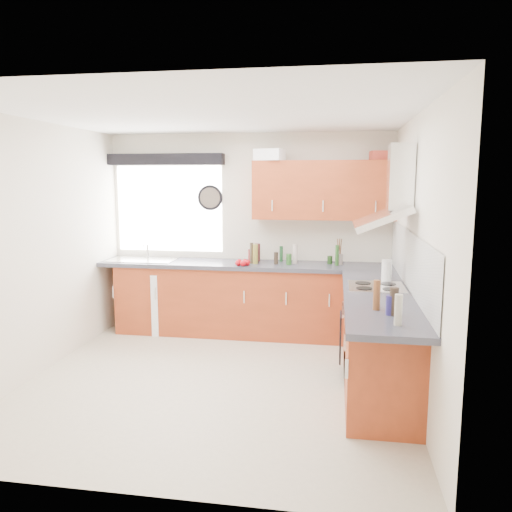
% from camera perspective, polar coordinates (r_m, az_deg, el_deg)
% --- Properties ---
extents(ground_plane, '(3.60, 3.60, 0.00)m').
position_cam_1_polar(ground_plane, '(4.99, -4.54, -14.03)').
color(ground_plane, beige).
extents(ceiling, '(3.60, 3.60, 0.02)m').
position_cam_1_polar(ceiling, '(4.63, -4.93, 15.81)').
color(ceiling, white).
rests_on(ceiling, wall_back).
extents(wall_back, '(3.60, 0.02, 2.50)m').
position_cam_1_polar(wall_back, '(6.40, -0.85, 2.66)').
color(wall_back, silver).
rests_on(wall_back, ground_plane).
extents(wall_front, '(3.60, 0.02, 2.50)m').
position_cam_1_polar(wall_front, '(2.96, -13.14, -4.72)').
color(wall_front, silver).
rests_on(wall_front, ground_plane).
extents(wall_left, '(0.02, 3.60, 2.50)m').
position_cam_1_polar(wall_left, '(5.37, -23.71, 0.75)').
color(wall_left, silver).
rests_on(wall_left, ground_plane).
extents(wall_right, '(0.02, 3.60, 2.50)m').
position_cam_1_polar(wall_right, '(4.57, 17.78, -0.22)').
color(wall_right, silver).
rests_on(wall_right, ground_plane).
extents(window, '(1.40, 0.02, 1.10)m').
position_cam_1_polar(window, '(6.63, -9.89, 5.35)').
color(window, white).
rests_on(window, wall_back).
extents(window_blind, '(1.50, 0.18, 0.14)m').
position_cam_1_polar(window_blind, '(6.53, -10.29, 10.82)').
color(window_blind, black).
rests_on(window_blind, wall_back).
extents(splashback, '(0.01, 3.00, 0.54)m').
position_cam_1_polar(splashback, '(4.87, 17.11, -0.48)').
color(splashback, white).
rests_on(splashback, wall_right).
extents(base_cab_back, '(3.00, 0.58, 0.86)m').
position_cam_1_polar(base_cab_back, '(6.28, -2.20, -5.07)').
color(base_cab_back, maroon).
rests_on(base_cab_back, ground_plane).
extents(base_cab_corner, '(0.60, 0.60, 0.86)m').
position_cam_1_polar(base_cab_corner, '(6.16, 12.61, -5.54)').
color(base_cab_corner, maroon).
rests_on(base_cab_corner, ground_plane).
extents(base_cab_right, '(0.58, 2.10, 0.86)m').
position_cam_1_polar(base_cab_right, '(4.87, 13.64, -9.44)').
color(base_cab_right, maroon).
rests_on(base_cab_right, ground_plane).
extents(worktop_back, '(3.60, 0.62, 0.05)m').
position_cam_1_polar(worktop_back, '(6.15, -1.33, -1.01)').
color(worktop_back, '#2F303A').
rests_on(worktop_back, base_cab_back).
extents(worktop_right, '(0.62, 2.42, 0.05)m').
position_cam_1_polar(worktop_right, '(4.60, 13.86, -4.62)').
color(worktop_right, '#2F303A').
rests_on(worktop_right, base_cab_right).
extents(sink, '(0.84, 0.46, 0.10)m').
position_cam_1_polar(sink, '(6.52, -12.91, -0.11)').
color(sink, silver).
rests_on(sink, worktop_back).
extents(oven, '(0.56, 0.58, 0.85)m').
position_cam_1_polar(oven, '(5.01, 13.39, -8.96)').
color(oven, black).
rests_on(oven, ground_plane).
extents(hob_plate, '(0.52, 0.52, 0.01)m').
position_cam_1_polar(hob_plate, '(4.88, 13.59, -3.45)').
color(hob_plate, silver).
rests_on(hob_plate, worktop_right).
extents(extractor_hood, '(0.52, 0.78, 0.66)m').
position_cam_1_polar(extractor_hood, '(4.79, 15.16, 6.55)').
color(extractor_hood, silver).
rests_on(extractor_hood, wall_right).
extents(upper_cabinets, '(1.70, 0.35, 0.70)m').
position_cam_1_polar(upper_cabinets, '(6.09, 7.76, 7.47)').
color(upper_cabinets, maroon).
rests_on(upper_cabinets, wall_back).
extents(washing_machine, '(0.66, 0.65, 0.77)m').
position_cam_1_polar(washing_machine, '(6.51, -9.51, -5.08)').
color(washing_machine, white).
rests_on(washing_machine, ground_plane).
extents(wall_clock, '(0.33, 0.04, 0.33)m').
position_cam_1_polar(wall_clock, '(6.45, -5.29, 6.64)').
color(wall_clock, black).
rests_on(wall_clock, wall_back).
extents(casserole, '(0.38, 0.31, 0.14)m').
position_cam_1_polar(casserole, '(6.07, 1.56, 11.48)').
color(casserole, white).
rests_on(casserole, upper_cabinets).
extents(storage_box, '(0.26, 0.23, 0.11)m').
position_cam_1_polar(storage_box, '(6.10, 14.06, 11.08)').
color(storage_box, '#B73B2B').
rests_on(storage_box, upper_cabinets).
extents(utensil_pot, '(0.09, 0.09, 0.13)m').
position_cam_1_polar(utensil_pot, '(6.09, 9.46, -0.38)').
color(utensil_pot, gray).
rests_on(utensil_pot, worktop_back).
extents(kitchen_roll, '(0.11, 0.11, 0.22)m').
position_cam_1_polar(kitchen_roll, '(5.18, 14.70, -1.64)').
color(kitchen_roll, white).
rests_on(kitchen_roll, worktop_right).
extents(tomato_cluster, '(0.20, 0.20, 0.07)m').
position_cam_1_polar(tomato_cluster, '(5.95, -1.55, -0.76)').
color(tomato_cluster, '#AE060F').
rests_on(tomato_cluster, worktop_back).
extents(jar_0, '(0.06, 0.06, 0.24)m').
position_cam_1_polar(jar_0, '(6.06, -0.07, 0.22)').
color(jar_0, olive).
rests_on(jar_0, worktop_back).
extents(jar_1, '(0.06, 0.06, 0.24)m').
position_cam_1_polar(jar_1, '(6.10, 4.49, 0.23)').
color(jar_1, '#BBAB9F').
rests_on(jar_1, worktop_back).
extents(jar_2, '(0.06, 0.06, 0.10)m').
position_cam_1_polar(jar_2, '(6.13, 8.44, -0.45)').
color(jar_2, '#183512').
rests_on(jar_2, worktop_back).
extents(jar_3, '(0.04, 0.04, 0.19)m').
position_cam_1_polar(jar_3, '(6.25, 2.89, 0.25)').
color(jar_3, '#194821').
rests_on(jar_3, worktop_back).
extents(jar_4, '(0.05, 0.05, 0.15)m').
position_cam_1_polar(jar_4, '(6.04, 2.31, -0.26)').
color(jar_4, black).
rests_on(jar_4, worktop_back).
extents(jar_5, '(0.07, 0.07, 0.17)m').
position_cam_1_polar(jar_5, '(6.15, -0.57, 0.00)').
color(jar_5, maroon).
rests_on(jar_5, worktop_back).
extents(jar_6, '(0.04, 0.04, 0.25)m').
position_cam_1_polar(jar_6, '(6.08, -0.51, 0.32)').
color(jar_6, '#372E1E').
rests_on(jar_6, worktop_back).
extents(jar_7, '(0.04, 0.04, 0.25)m').
position_cam_1_polar(jar_7, '(6.02, 9.24, 0.08)').
color(jar_7, '#25501C').
rests_on(jar_7, worktop_back).
extents(jar_8, '(0.05, 0.05, 0.20)m').
position_cam_1_polar(jar_8, '(6.16, -0.02, 0.17)').
color(jar_8, '#194619').
rests_on(jar_8, worktop_back).
extents(jar_9, '(0.07, 0.07, 0.13)m').
position_cam_1_polar(jar_9, '(6.02, 3.77, -0.37)').
color(jar_9, '#26571F').
rests_on(jar_9, worktop_back).
extents(jar_10, '(0.07, 0.07, 0.22)m').
position_cam_1_polar(jar_10, '(6.26, 0.15, 0.42)').
color(jar_10, '#501F1C').
rests_on(jar_10, worktop_back).
extents(bottle_0, '(0.06, 0.06, 0.22)m').
position_cam_1_polar(bottle_0, '(3.66, 15.96, -5.94)').
color(bottle_0, '#ADA794').
rests_on(bottle_0, worktop_right).
extents(bottle_1, '(0.07, 0.07, 0.22)m').
position_cam_1_polar(bottle_1, '(3.91, 15.50, -5.03)').
color(bottle_1, black).
rests_on(bottle_1, worktop_right).
extents(bottle_2, '(0.07, 0.07, 0.15)m').
position_cam_1_polar(bottle_2, '(3.93, 15.10, -5.45)').
color(bottle_2, navy).
rests_on(bottle_2, worktop_right).
extents(bottle_3, '(0.06, 0.06, 0.24)m').
position_cam_1_polar(bottle_3, '(4.04, 13.63, -4.36)').
color(bottle_3, brown).
rests_on(bottle_3, worktop_right).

